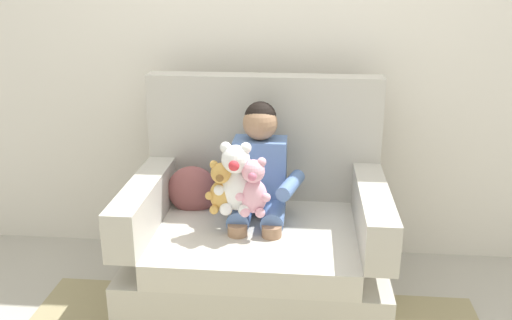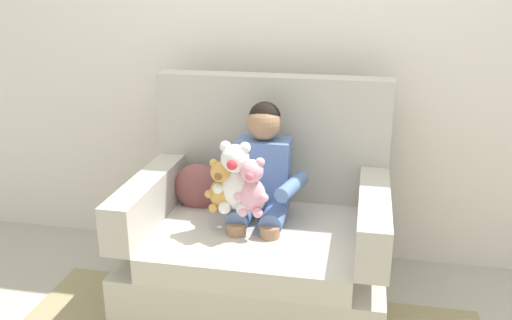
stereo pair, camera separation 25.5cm
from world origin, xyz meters
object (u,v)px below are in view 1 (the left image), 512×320
object	(u,v)px
seated_child	(258,179)
plush_honey	(222,188)
plush_pink	(253,188)
armchair	(259,237)
plush_white	(236,180)
throw_pillow	(193,190)

from	to	relation	value
seated_child	plush_honey	bearing A→B (deg)	-124.76
plush_honey	plush_pink	xyz separation A→B (m)	(0.15, -0.01, 0.01)
armchair	seated_child	size ratio (longest dim) A/B	1.49
armchair	plush_honey	world-z (taller)	armchair
seated_child	plush_honey	world-z (taller)	seated_child
seated_child	plush_honey	size ratio (longest dim) A/B	3.32
plush_white	plush_pink	bearing A→B (deg)	-1.30
plush_pink	throw_pillow	size ratio (longest dim) A/B	1.06
plush_white	plush_honey	size ratio (longest dim) A/B	1.35
plush_white	throw_pillow	bearing A→B (deg)	149.58
throw_pillow	plush_honey	bearing A→B (deg)	-53.97
seated_child	armchair	bearing A→B (deg)	-71.44
plush_honey	armchair	bearing A→B (deg)	55.82
seated_child	plush_white	world-z (taller)	seated_child
plush_pink	plush_white	bearing A→B (deg)	-176.36
plush_honey	plush_pink	distance (m)	0.15
armchair	throw_pillow	world-z (taller)	armchair
plush_white	plush_pink	distance (m)	0.09
plush_honey	throw_pillow	size ratio (longest dim) A/B	0.96
armchair	plush_pink	distance (m)	0.37
plush_honey	throw_pillow	distance (m)	0.35
seated_child	plush_white	size ratio (longest dim) A/B	2.45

